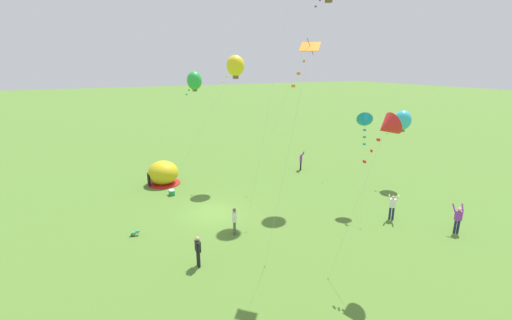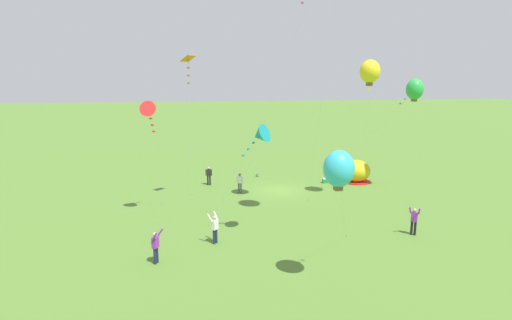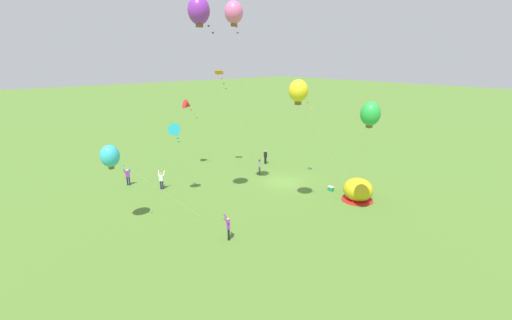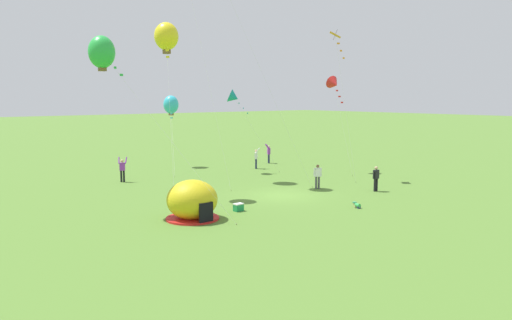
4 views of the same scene
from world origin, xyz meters
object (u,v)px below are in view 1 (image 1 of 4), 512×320
(person_arms_raised, at_px, (301,160))
(kite_green, at_px, (194,81))
(cooler_box, at_px, (172,192))
(popup_tent, at_px, (163,173))
(person_watching_sky, at_px, (198,250))
(person_with_toddler, at_px, (458,218))
(toddler_crawling, at_px, (135,233))
(kite_cyan, at_px, (403,120))
(person_flying_kite, at_px, (392,206))
(kite_teal, at_px, (365,122))
(person_far_back, at_px, (234,220))
(kite_red, at_px, (387,127))
(kite_orange, at_px, (307,55))
(kite_yellow, at_px, (235,66))

(person_arms_raised, relative_size, kite_green, 0.20)
(cooler_box, bearing_deg, kite_green, 145.30)
(popup_tent, distance_m, cooler_box, 3.11)
(popup_tent, xyz_separation_m, person_arms_raised, (1.99, 13.21, 0.00))
(person_watching_sky, relative_size, person_with_toddler, 0.91)
(popup_tent, height_order, cooler_box, popup_tent)
(cooler_box, bearing_deg, person_arms_raised, 94.42)
(toddler_crawling, bearing_deg, kite_cyan, 89.07)
(toddler_crawling, xyz_separation_m, kite_cyan, (0.36, 22.15, 5.51))
(popup_tent, xyz_separation_m, kite_green, (-2.94, 4.11, 7.76))
(person_watching_sky, height_order, person_with_toddler, person_with_toddler)
(toddler_crawling, relative_size, kite_green, 0.06)
(toddler_crawling, relative_size, person_flying_kite, 0.29)
(cooler_box, relative_size, kite_cyan, 0.08)
(toddler_crawling, relative_size, kite_teal, 0.08)
(person_with_toddler, distance_m, kite_green, 24.24)
(person_far_back, distance_m, kite_red, 10.57)
(person_far_back, relative_size, kite_red, 0.21)
(popup_tent, relative_size, cooler_box, 5.20)
(person_watching_sky, bearing_deg, kite_red, 61.25)
(person_with_toddler, xyz_separation_m, person_far_back, (-6.15, -12.52, -0.03))
(toddler_crawling, distance_m, person_watching_sky, 5.66)
(person_with_toddler, xyz_separation_m, kite_red, (0.64, -7.72, 6.49))
(person_arms_raised, bearing_deg, kite_red, -21.72)
(kite_teal, height_order, kite_red, kite_red)
(toddler_crawling, bearing_deg, cooler_box, 147.94)
(kite_red, bearing_deg, popup_tent, -159.61)
(person_flying_kite, relative_size, kite_green, 0.20)
(kite_green, distance_m, kite_orange, 18.49)
(toddler_crawling, bearing_deg, person_flying_kite, 71.23)
(person_with_toddler, bearing_deg, kite_orange, -101.42)
(person_arms_raised, relative_size, kite_red, 0.23)
(person_with_toddler, height_order, kite_green, kite_green)
(kite_cyan, distance_m, kite_orange, 16.44)
(person_flying_kite, relative_size, kite_yellow, 0.17)
(person_watching_sky, bearing_deg, kite_green, 162.60)
(popup_tent, xyz_separation_m, person_with_toddler, (17.54, 14.48, 0.00))
(popup_tent, bearing_deg, kite_green, 125.57)
(kite_green, bearing_deg, kite_teal, 28.39)
(person_far_back, height_order, kite_green, kite_green)
(kite_cyan, bearing_deg, toddler_crawling, -90.93)
(kite_green, bearing_deg, person_far_back, -8.53)
(kite_yellow, distance_m, kite_cyan, 14.88)
(person_far_back, bearing_deg, kite_orange, 28.00)
(kite_teal, bearing_deg, kite_red, -37.81)
(kite_orange, bearing_deg, kite_red, 43.99)
(toddler_crawling, distance_m, kite_green, 16.52)
(popup_tent, bearing_deg, cooler_box, -0.20)
(cooler_box, bearing_deg, person_far_back, 13.24)
(person_with_toddler, height_order, person_flying_kite, same)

